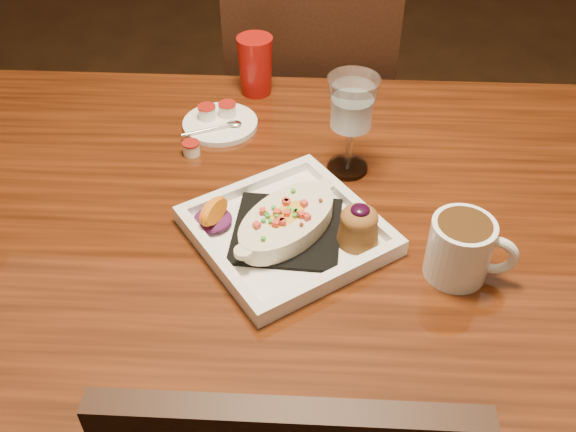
{
  "coord_description": "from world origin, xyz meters",
  "views": [
    {
      "loc": [
        0.02,
        -0.85,
        1.47
      ],
      "look_at": [
        -0.02,
        -0.05,
        0.77
      ],
      "focal_mm": 40.0,
      "sensor_mm": 36.0,
      "label": 1
    }
  ],
  "objects_px": {
    "table": "(302,247)",
    "saucer": "(219,121)",
    "goblet": "(352,109)",
    "plate": "(293,227)",
    "red_tumbler": "(256,66)",
    "chair_far": "(309,124)",
    "coffee_mug": "(462,247)"
  },
  "relations": [
    {
      "from": "saucer",
      "to": "coffee_mug",
      "type": "bearing_deg",
      "value": -42.8
    },
    {
      "from": "table",
      "to": "red_tumbler",
      "type": "xyz_separation_m",
      "value": [
        -0.11,
        0.38,
        0.16
      ]
    },
    {
      "from": "saucer",
      "to": "red_tumbler",
      "type": "height_order",
      "value": "red_tumbler"
    },
    {
      "from": "table",
      "to": "saucer",
      "type": "xyz_separation_m",
      "value": [
        -0.18,
        0.24,
        0.11
      ]
    },
    {
      "from": "red_tumbler",
      "to": "chair_far",
      "type": "bearing_deg",
      "value": 65.2
    },
    {
      "from": "table",
      "to": "coffee_mug",
      "type": "xyz_separation_m",
      "value": [
        0.24,
        -0.15,
        0.15
      ]
    },
    {
      "from": "plate",
      "to": "saucer",
      "type": "distance_m",
      "value": 0.37
    },
    {
      "from": "plate",
      "to": "red_tumbler",
      "type": "relative_size",
      "value": 3.05
    },
    {
      "from": "plate",
      "to": "saucer",
      "type": "xyz_separation_m",
      "value": [
        -0.17,
        0.33,
        -0.02
      ]
    },
    {
      "from": "saucer",
      "to": "red_tumbler",
      "type": "distance_m",
      "value": 0.16
    },
    {
      "from": "goblet",
      "to": "red_tumbler",
      "type": "relative_size",
      "value": 1.49
    },
    {
      "from": "coffee_mug",
      "to": "saucer",
      "type": "height_order",
      "value": "coffee_mug"
    },
    {
      "from": "plate",
      "to": "coffee_mug",
      "type": "height_order",
      "value": "coffee_mug"
    },
    {
      "from": "coffee_mug",
      "to": "saucer",
      "type": "bearing_deg",
      "value": 149.86
    },
    {
      "from": "chair_far",
      "to": "goblet",
      "type": "height_order",
      "value": "goblet"
    },
    {
      "from": "coffee_mug",
      "to": "goblet",
      "type": "distance_m",
      "value": 0.31
    },
    {
      "from": "plate",
      "to": "goblet",
      "type": "bearing_deg",
      "value": 28.5
    },
    {
      "from": "red_tumbler",
      "to": "goblet",
      "type": "bearing_deg",
      "value": -54.37
    },
    {
      "from": "plate",
      "to": "goblet",
      "type": "xyz_separation_m",
      "value": [
        0.09,
        0.19,
        0.11
      ]
    },
    {
      "from": "goblet",
      "to": "red_tumbler",
      "type": "distance_m",
      "value": 0.34
    },
    {
      "from": "saucer",
      "to": "red_tumbler",
      "type": "bearing_deg",
      "value": 64.99
    },
    {
      "from": "table",
      "to": "chair_far",
      "type": "distance_m",
      "value": 0.65
    },
    {
      "from": "goblet",
      "to": "saucer",
      "type": "bearing_deg",
      "value": 152.68
    },
    {
      "from": "chair_far",
      "to": "saucer",
      "type": "distance_m",
      "value": 0.49
    },
    {
      "from": "saucer",
      "to": "table",
      "type": "bearing_deg",
      "value": -53.92
    },
    {
      "from": "chair_far",
      "to": "coffee_mug",
      "type": "relative_size",
      "value": 6.9
    },
    {
      "from": "table",
      "to": "saucer",
      "type": "distance_m",
      "value": 0.32
    },
    {
      "from": "table",
      "to": "goblet",
      "type": "xyz_separation_m",
      "value": [
        0.08,
        0.11,
        0.23
      ]
    },
    {
      "from": "table",
      "to": "chair_far",
      "type": "bearing_deg",
      "value": 90.0
    },
    {
      "from": "goblet",
      "to": "plate",
      "type": "bearing_deg",
      "value": -115.65
    },
    {
      "from": "red_tumbler",
      "to": "coffee_mug",
      "type": "bearing_deg",
      "value": -55.87
    },
    {
      "from": "table",
      "to": "plate",
      "type": "bearing_deg",
      "value": -98.94
    }
  ]
}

